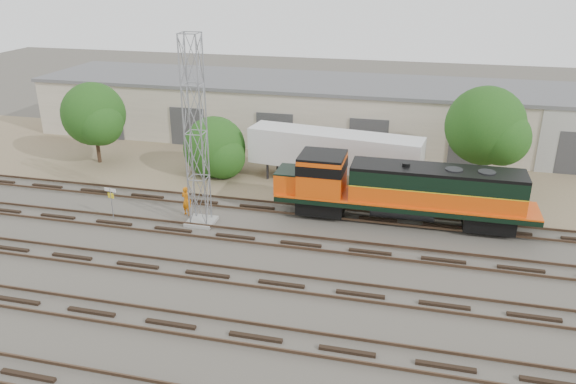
% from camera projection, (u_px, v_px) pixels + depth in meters
% --- Properties ---
extents(ground, '(140.00, 140.00, 0.00)m').
position_uv_depth(ground, '(295.00, 257.00, 31.14)').
color(ground, '#47423A').
rests_on(ground, ground).
extents(dirt_strip, '(80.00, 16.00, 0.02)m').
position_uv_depth(dirt_strip, '(338.00, 168.00, 44.62)').
color(dirt_strip, '#726047').
rests_on(dirt_strip, ground).
extents(tracks, '(80.00, 20.40, 0.28)m').
position_uv_depth(tracks, '(281.00, 284.00, 28.41)').
color(tracks, black).
rests_on(tracks, ground).
extents(warehouse, '(58.40, 10.40, 5.30)m').
position_uv_depth(warehouse, '(353.00, 112.00, 50.78)').
color(warehouse, beige).
rests_on(warehouse, ground).
extents(locomotive, '(15.97, 2.80, 3.84)m').
position_uv_depth(locomotive, '(399.00, 189.00, 34.54)').
color(locomotive, black).
rests_on(locomotive, tracks).
extents(signal_tower, '(1.71, 1.71, 11.59)m').
position_uv_depth(signal_tower, '(196.00, 137.00, 33.14)').
color(signal_tower, gray).
rests_on(signal_tower, ground).
extents(sign_post, '(0.85, 0.19, 2.11)m').
position_uv_depth(sign_post, '(111.00, 197.00, 35.34)').
color(sign_post, gray).
rests_on(sign_post, ground).
extents(worker, '(0.82, 0.66, 1.95)m').
position_uv_depth(worker, '(186.00, 201.00, 36.05)').
color(worker, orange).
rests_on(worker, ground).
extents(semi_trailer, '(12.89, 4.19, 3.90)m').
position_uv_depth(semi_trailer, '(338.00, 152.00, 40.59)').
color(semi_trailer, silver).
rests_on(semi_trailer, ground).
extents(tree_west, '(5.26, 5.01, 6.56)m').
position_uv_depth(tree_west, '(95.00, 116.00, 44.34)').
color(tree_west, '#382619').
rests_on(tree_west, ground).
extents(tree_mid, '(4.99, 4.76, 4.76)m').
position_uv_depth(tree_mid, '(217.00, 150.00, 42.69)').
color(tree_mid, '#382619').
rests_on(tree_mid, ground).
extents(tree_east, '(5.78, 5.50, 7.43)m').
position_uv_depth(tree_east, '(489.00, 129.00, 38.77)').
color(tree_east, '#382619').
rests_on(tree_east, ground).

